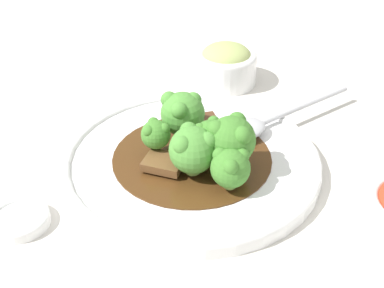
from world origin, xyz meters
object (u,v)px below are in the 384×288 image
at_px(broccoli_floret_1, 230,167).
at_px(broccoli_floret_2, 210,136).
at_px(beef_strip_0, 164,163).
at_px(beef_strip_2, 222,128).
at_px(side_bowl_appetizer, 226,64).
at_px(main_plate, 192,161).
at_px(sauce_dish, 20,219).
at_px(broccoli_floret_5, 231,139).
at_px(serving_spoon, 252,125).
at_px(broccoli_floret_3, 156,134).
at_px(broccoli_floret_0, 193,149).
at_px(broccoli_floret_4, 181,113).
at_px(beef_strip_1, 196,122).

height_order(broccoli_floret_1, broccoli_floret_2, broccoli_floret_2).
xyz_separation_m(beef_strip_0, broccoli_floret_2, (0.00, -0.06, 0.03)).
bearing_deg(beef_strip_2, beef_strip_0, 121.17).
distance_m(beef_strip_0, broccoli_floret_2, 0.06).
bearing_deg(beef_strip_2, side_bowl_appetizer, -20.74).
distance_m(main_plate, beef_strip_2, 0.07).
xyz_separation_m(main_plate, sauce_dish, (-0.05, 0.20, -0.00)).
relative_size(beef_strip_0, broccoli_floret_5, 0.87).
bearing_deg(serving_spoon, side_bowl_appetizer, -7.72).
bearing_deg(beef_strip_0, side_bowl_appetizer, -35.04).
xyz_separation_m(beef_strip_0, side_bowl_appetizer, (0.21, -0.15, 0.01)).
xyz_separation_m(broccoli_floret_2, broccoli_floret_3, (0.03, 0.06, -0.00)).
xyz_separation_m(broccoli_floret_0, sauce_dish, (-0.01, 0.19, -0.04)).
relative_size(broccoli_floret_1, broccoli_floret_3, 1.05).
bearing_deg(serving_spoon, broccoli_floret_4, 84.42).
relative_size(beef_strip_0, broccoli_floret_2, 1.15).
bearing_deg(main_plate, broccoli_floret_2, -124.84).
bearing_deg(side_bowl_appetizer, broccoli_floret_1, 161.74).
height_order(beef_strip_1, side_bowl_appetizer, side_bowl_appetizer).
distance_m(main_plate, sauce_dish, 0.20).
distance_m(broccoli_floret_0, broccoli_floret_5, 0.04).
bearing_deg(beef_strip_0, broccoli_floret_4, -32.82).
bearing_deg(main_plate, beef_strip_2, -52.10).
distance_m(main_plate, broccoli_floret_0, 0.05).
bearing_deg(broccoli_floret_5, sauce_dish, 92.15).
height_order(broccoli_floret_4, sauce_dish, broccoli_floret_4).
distance_m(beef_strip_1, broccoli_floret_0, 0.10).
bearing_deg(serving_spoon, beef_strip_2, 77.65).
relative_size(broccoli_floret_3, serving_spoon, 0.20).
distance_m(broccoli_floret_4, sauce_dish, 0.22).
distance_m(main_plate, broccoli_floret_1, 0.08).
xyz_separation_m(main_plate, broccoli_floret_1, (-0.07, -0.02, 0.03)).
height_order(broccoli_floret_0, broccoli_floret_4, broccoli_floret_4).
height_order(beef_strip_0, broccoli_floret_5, broccoli_floret_5).
bearing_deg(side_bowl_appetizer, serving_spoon, 172.28).
bearing_deg(beef_strip_1, broccoli_floret_0, 161.56).
bearing_deg(broccoli_floret_2, beef_strip_2, -32.06).
relative_size(beef_strip_0, broccoli_floret_3, 1.31).
bearing_deg(beef_strip_1, broccoli_floret_1, -179.63).
xyz_separation_m(broccoli_floret_3, broccoli_floret_5, (-0.05, -0.07, 0.01)).
height_order(beef_strip_1, beef_strip_2, beef_strip_1).
relative_size(beef_strip_1, broccoli_floret_3, 1.23).
height_order(beef_strip_2, serving_spoon, serving_spoon).
relative_size(beef_strip_1, sauce_dish, 0.86).
relative_size(beef_strip_1, broccoli_floret_4, 0.90).
xyz_separation_m(beef_strip_1, beef_strip_2, (-0.02, -0.03, -0.00)).
bearing_deg(broccoli_floret_0, broccoli_floret_4, -4.55).
relative_size(beef_strip_0, broccoli_floret_1, 1.24).
xyz_separation_m(broccoli_floret_0, side_bowl_appetizer, (0.23, -0.12, -0.02)).
distance_m(broccoli_floret_0, broccoli_floret_2, 0.03).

